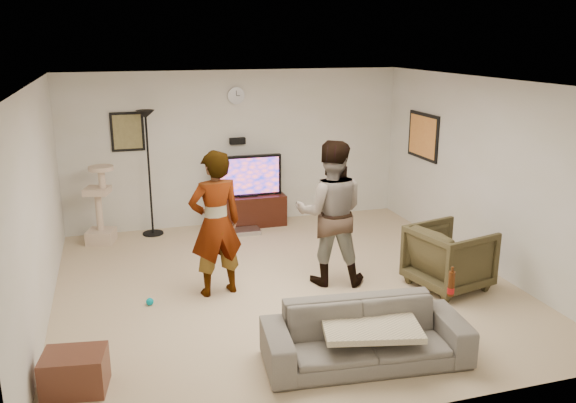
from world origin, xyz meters
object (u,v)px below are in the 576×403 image
object	(u,v)px
armchair	(449,257)
cat_tree	(98,205)
floor_lamp	(149,174)
beer_bottle	(451,284)
tv_stand	(248,210)
sofa	(366,335)
person_left	(216,224)
person_right	(330,213)
tv	(247,176)
side_table	(75,372)

from	to	relation	value
armchair	cat_tree	bearing A→B (deg)	41.46
armchair	floor_lamp	bearing A→B (deg)	34.02
cat_tree	armchair	distance (m)	5.07
floor_lamp	beer_bottle	world-z (taller)	floor_lamp
tv_stand	sofa	distance (m)	4.44
floor_lamp	person_left	world-z (taller)	floor_lamp
person_left	person_right	xyz separation A→B (m)	(1.42, -0.06, 0.03)
floor_lamp	sofa	size ratio (longest dim) A/B	1.01
floor_lamp	person_left	distance (m)	2.55
tv	side_table	xyz separation A→B (m)	(-2.51, -4.14, -0.66)
floor_lamp	cat_tree	distance (m)	0.88
person_right	tv_stand	bearing A→B (deg)	-61.68
tv_stand	side_table	world-z (taller)	tv_stand
person_left	person_right	world-z (taller)	person_right
person_right	side_table	world-z (taller)	person_right
floor_lamp	beer_bottle	distance (m)	5.12
sofa	person_left	bearing A→B (deg)	124.39
person_right	sofa	size ratio (longest dim) A/B	0.94
cat_tree	side_table	distance (m)	3.99
armchair	side_table	world-z (taller)	armchair
person_left	sofa	world-z (taller)	person_left
person_left	sofa	xyz separation A→B (m)	(1.07, -1.95, -0.60)
sofa	side_table	size ratio (longest dim) A/B	3.60
tv_stand	floor_lamp	bearing A→B (deg)	-179.78
cat_tree	side_table	xyz separation A→B (m)	(-0.20, -3.96, -0.42)
tv_stand	person_left	distance (m)	2.73
cat_tree	beer_bottle	xyz separation A→B (m)	(3.31, -4.26, 0.09)
cat_tree	sofa	world-z (taller)	cat_tree
sofa	beer_bottle	world-z (taller)	beer_bottle
tv_stand	tv	xyz separation A→B (m)	(0.00, 0.00, 0.59)
side_table	cat_tree	bearing A→B (deg)	87.16
tv_stand	armchair	bearing A→B (deg)	-59.92
sofa	tv	bearing A→B (deg)	97.26
cat_tree	person_right	bearing A→B (deg)	-40.39
tv_stand	person_left	size ratio (longest dim) A/B	0.69
floor_lamp	person_right	distance (m)	3.23
floor_lamp	tv	bearing A→B (deg)	0.22
armchair	person_left	bearing A→B (deg)	63.87
tv	side_table	bearing A→B (deg)	-121.17
sofa	armchair	xyz separation A→B (m)	(1.70, 1.31, 0.11)
cat_tree	beer_bottle	bearing A→B (deg)	-52.10
armchair	side_table	size ratio (longest dim) A/B	1.60
cat_tree	tv_stand	bearing A→B (deg)	4.49
tv	armchair	bearing A→B (deg)	-59.92
person_left	armchair	distance (m)	2.88
beer_bottle	side_table	distance (m)	3.56
person_right	tv	bearing A→B (deg)	-61.68
tv	floor_lamp	distance (m)	1.54
person_right	cat_tree	bearing A→B (deg)	-22.47
cat_tree	person_left	distance (m)	2.69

